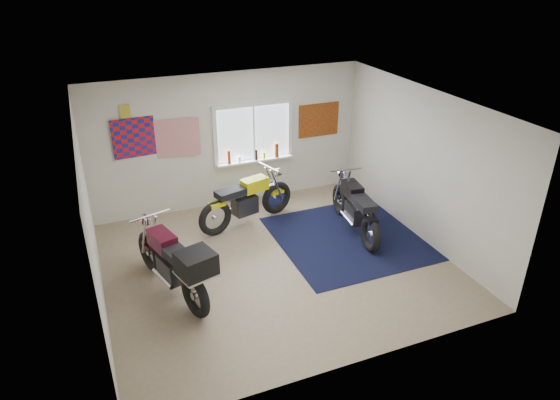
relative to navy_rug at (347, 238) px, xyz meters
name	(u,v)px	position (x,y,z in m)	size (l,w,h in m)	color
ground	(276,263)	(-1.51, -0.27, -0.01)	(5.50, 5.50, 0.00)	#9E896B
room_shell	(276,173)	(-1.51, -0.27, 1.63)	(5.50, 5.50, 5.50)	white
navy_rug	(347,238)	(0.00, 0.00, 0.00)	(2.50, 2.60, 0.01)	black
window_assembly	(254,137)	(-1.01, 2.20, 1.36)	(1.66, 0.17, 1.26)	white
oil_bottles	(258,154)	(-0.95, 2.13, 1.02)	(1.10, 0.09, 0.30)	#8B3814
flag_display	(125,112)	(-3.41, 2.21, 2.14)	(1.60, 0.10, 1.17)	red
triumph_poster	(319,120)	(0.44, 2.21, 1.54)	(0.90, 0.03, 0.70)	#A54C14
yellow_triumph	(246,202)	(-1.52, 1.23, 0.46)	(2.04, 0.79, 1.05)	black
black_chrome_bike	(355,209)	(0.24, 0.19, 0.46)	(0.63, 2.05, 1.05)	black
maroon_tourer	(175,264)	(-3.21, -0.54, 0.56)	(1.00, 2.14, 1.10)	black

